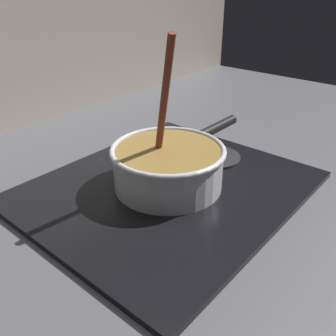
{
  "coord_description": "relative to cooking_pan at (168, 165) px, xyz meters",
  "views": [
    {
      "loc": [
        -0.36,
        -0.22,
        0.41
      ],
      "look_at": [
        0.14,
        0.22,
        0.05
      ],
      "focal_mm": 39.57,
      "sensor_mm": 36.0,
      "label": 1
    }
  ],
  "objects": [
    {
      "name": "cooking_pan",
      "position": [
        0.0,
        0.0,
        0.0
      ],
      "size": [
        0.36,
        0.23,
        0.31
      ],
      "color": "silver",
      "rests_on": "hob_plate"
    },
    {
      "name": "spare_burner",
      "position": [
        0.17,
        0.0,
        -0.04
      ],
      "size": [
        0.13,
        0.13,
        0.01
      ],
      "primitive_type": "cylinder",
      "color": "#262628",
      "rests_on": "hob_plate"
    },
    {
      "name": "ground",
      "position": [
        -0.14,
        -0.22,
        -0.08
      ],
      "size": [
        2.4,
        1.6,
        0.04
      ],
      "primitive_type": "cube",
      "color": "#4C4C51"
    },
    {
      "name": "hob_plate",
      "position": [
        -0.0,
        0.0,
        -0.05
      ],
      "size": [
        0.56,
        0.48,
        0.01
      ],
      "primitive_type": "cube",
      "color": "black",
      "rests_on": "ground"
    },
    {
      "name": "burner_ring",
      "position": [
        -0.0,
        0.0,
        -0.04
      ],
      "size": [
        0.17,
        0.17,
        0.01
      ],
      "primitive_type": "torus",
      "color": "#592D0C",
      "rests_on": "hob_plate"
    }
  ]
}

